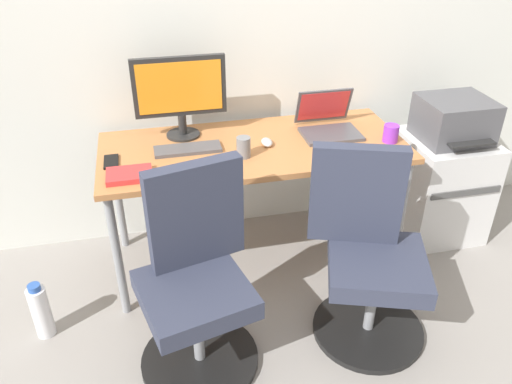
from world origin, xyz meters
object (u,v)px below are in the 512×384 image
printer (454,119)px  desktop_monitor (180,91)px  office_chair_left (196,283)px  open_laptop (328,122)px  office_chair_right (368,257)px  side_cabinet (440,186)px  coffee_mug (391,133)px  water_bottle_on_floor (41,311)px

printer → desktop_monitor: desktop_monitor is taller
office_chair_left → open_laptop: bearing=41.0°
office_chair_right → side_cabinet: size_ratio=1.48×
coffee_mug → water_bottle_on_floor: bearing=-172.4°
side_cabinet → water_bottle_on_floor: size_ratio=2.05×
side_cabinet → coffee_mug: bearing=-162.4°
side_cabinet → printer: size_ratio=1.59×
open_laptop → printer: bearing=-3.9°
office_chair_left → printer: size_ratio=2.35×
office_chair_left → office_chair_right: bearing=-0.1°
printer → desktop_monitor: 1.55m
water_bottle_on_floor → coffee_mug: 1.97m
coffee_mug → office_chair_left: bearing=-154.6°
side_cabinet → open_laptop: open_laptop is taller
office_chair_left → desktop_monitor: 1.02m
office_chair_left → open_laptop: (0.83, 0.72, 0.36)m
office_chair_right → printer: (0.78, 0.68, 0.33)m
coffee_mug → open_laptop: bearing=144.9°
side_cabinet → coffee_mug: coffee_mug is taller
desktop_monitor → open_laptop: bearing=-8.8°
side_cabinet → desktop_monitor: 1.67m
water_bottle_on_floor → desktop_monitor: desktop_monitor is taller
open_laptop → coffee_mug: open_laptop is taller
side_cabinet → water_bottle_on_floor: bearing=-170.3°
open_laptop → side_cabinet: bearing=-3.8°
desktop_monitor → water_bottle_on_floor: bearing=-144.3°
office_chair_right → side_cabinet: office_chair_right is taller
desktop_monitor → side_cabinet: bearing=-6.4°
office_chair_right → coffee_mug: size_ratio=10.22×
office_chair_left → printer: office_chair_left is taller
printer → open_laptop: (-0.74, 0.05, 0.03)m
office_chair_left → side_cabinet: office_chair_left is taller
office_chair_left → water_bottle_on_floor: (-0.73, 0.28, -0.28)m
office_chair_right → coffee_mug: (0.32, 0.53, 0.36)m
office_chair_right → water_bottle_on_floor: (-1.53, 0.28, -0.28)m
desktop_monitor → open_laptop: size_ratio=1.55×
office_chair_right → coffee_mug: office_chair_right is taller
printer → open_laptop: 0.75m
water_bottle_on_floor → desktop_monitor: (0.79, 0.56, 0.84)m
water_bottle_on_floor → coffee_mug: (1.84, 0.25, 0.63)m
side_cabinet → office_chair_left: bearing=-156.8°
office_chair_left → water_bottle_on_floor: 0.83m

